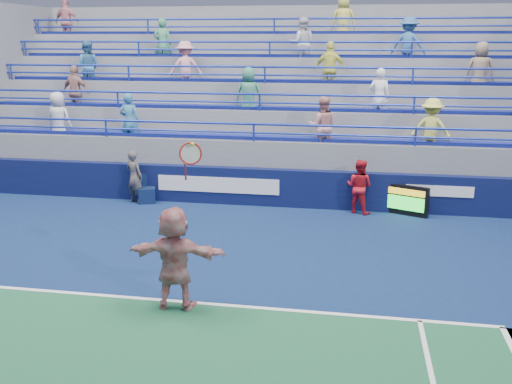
% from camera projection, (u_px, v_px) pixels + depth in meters
% --- Properties ---
extents(ground, '(120.00, 120.00, 0.00)m').
position_uv_depth(ground, '(190.00, 303.00, 10.51)').
color(ground, '#333538').
extents(sponsor_wall, '(18.00, 0.32, 1.10)m').
position_uv_depth(sponsor_wall, '(253.00, 187.00, 16.54)').
color(sponsor_wall, '#0A1239').
rests_on(sponsor_wall, ground).
extents(bleacher_stand, '(18.00, 5.60, 6.13)m').
position_uv_depth(bleacher_stand, '(272.00, 132.00, 19.87)').
color(bleacher_stand, slate).
rests_on(bleacher_stand, ground).
extents(serve_speed_board, '(1.18, 0.59, 0.85)m').
position_uv_depth(serve_speed_board, '(406.00, 200.00, 15.60)').
color(serve_speed_board, black).
rests_on(serve_speed_board, ground).
extents(judge_chair, '(0.60, 0.61, 0.84)m').
position_uv_depth(judge_chair, '(147.00, 194.00, 16.84)').
color(judge_chair, '#0D1C40').
rests_on(judge_chair, ground).
extents(tennis_player, '(1.79, 0.62, 3.06)m').
position_uv_depth(tennis_player, '(175.00, 258.00, 10.11)').
color(tennis_player, silver).
rests_on(tennis_player, ground).
extents(line_judge, '(0.68, 0.58, 1.58)m').
position_uv_depth(line_judge, '(134.00, 177.00, 16.70)').
color(line_judge, '#141838').
rests_on(line_judge, ground).
extents(ball_girl, '(0.91, 0.82, 1.52)m').
position_uv_depth(ball_girl, '(359.00, 187.00, 15.73)').
color(ball_girl, red).
rests_on(ball_girl, ground).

